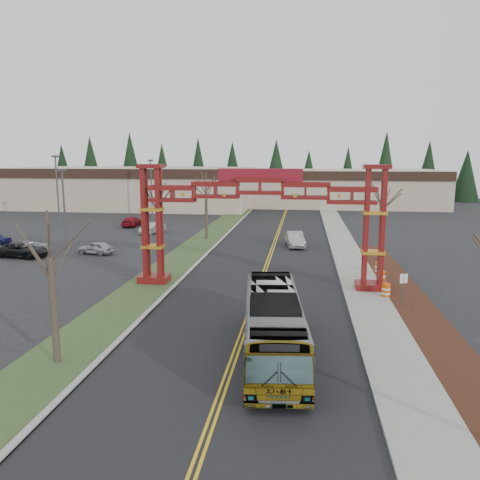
% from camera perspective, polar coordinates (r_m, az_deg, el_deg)
% --- Properties ---
extents(ground, '(200.00, 200.00, 0.00)m').
position_cam_1_polar(ground, '(18.07, -3.44, -21.16)').
color(ground, black).
rests_on(ground, ground).
extents(road, '(12.00, 110.00, 0.02)m').
position_cam_1_polar(road, '(41.34, 3.28, -3.07)').
color(road, black).
rests_on(road, ground).
extents(lane_line_left, '(0.12, 100.00, 0.01)m').
position_cam_1_polar(lane_line_left, '(41.35, 3.12, -3.05)').
color(lane_line_left, gold).
rests_on(lane_line_left, road).
extents(lane_line_right, '(0.12, 100.00, 0.01)m').
position_cam_1_polar(lane_line_right, '(41.33, 3.45, -3.06)').
color(lane_line_right, gold).
rests_on(lane_line_right, road).
extents(curb_right, '(0.30, 110.00, 0.15)m').
position_cam_1_polar(curb_right, '(41.33, 11.83, -3.19)').
color(curb_right, '#989894').
rests_on(curb_right, ground).
extents(sidewalk_right, '(2.60, 110.00, 0.14)m').
position_cam_1_polar(sidewalk_right, '(41.46, 13.83, -3.22)').
color(sidewalk_right, gray).
rests_on(sidewalk_right, ground).
extents(landscape_strip, '(2.60, 50.00, 0.12)m').
position_cam_1_polar(landscape_strip, '(27.74, 22.50, -10.35)').
color(landscape_strip, '#321910').
rests_on(landscape_strip, ground).
extents(grass_median, '(4.00, 110.00, 0.08)m').
position_cam_1_polar(grass_median, '(42.69, -7.50, -2.68)').
color(grass_median, '#2E4522').
rests_on(grass_median, ground).
extents(curb_left, '(0.30, 110.00, 0.15)m').
position_cam_1_polar(curb_left, '(42.24, -5.07, -2.73)').
color(curb_left, '#989894').
rests_on(curb_left, ground).
extents(gateway_arch, '(18.20, 1.60, 8.90)m').
position_cam_1_polar(gateway_arch, '(33.47, 2.43, 4.22)').
color(gateway_arch, '#5A110B').
rests_on(gateway_arch, ground).
extents(retail_building_west, '(46.00, 22.30, 7.50)m').
position_cam_1_polar(retail_building_west, '(93.35, -13.09, 6.31)').
color(retail_building_west, tan).
rests_on(retail_building_west, ground).
extents(retail_building_east, '(38.00, 20.30, 7.00)m').
position_cam_1_polar(retail_building_east, '(95.54, 11.97, 6.28)').
color(retail_building_east, tan).
rests_on(retail_building_east, ground).
extents(conifer_treeline, '(116.10, 5.60, 13.00)m').
position_cam_1_polar(conifer_treeline, '(107.23, 6.31, 8.40)').
color(conifer_treeline, black).
rests_on(conifer_treeline, ground).
extents(transit_bus, '(3.70, 11.19, 3.06)m').
position_cam_1_polar(transit_bus, '(22.60, 4.08, -10.26)').
color(transit_bus, '#9B9EA2').
rests_on(transit_bus, ground).
extents(silver_sedan, '(2.40, 4.97, 1.57)m').
position_cam_1_polar(silver_sedan, '(50.10, 6.70, 0.09)').
color(silver_sedan, '#A5A8AD').
rests_on(silver_sedan, ground).
extents(parked_car_near_a, '(3.90, 2.30, 1.25)m').
position_cam_1_polar(parked_car_near_a, '(48.04, -17.14, -0.92)').
color(parked_car_near_a, '#AFAFB7').
rests_on(parked_car_near_a, ground).
extents(parked_car_near_b, '(2.51, 3.93, 1.22)m').
position_cam_1_polar(parked_car_near_b, '(50.47, -24.09, -0.85)').
color(parked_car_near_b, beige).
rests_on(parked_car_near_b, ground).
extents(parked_car_near_c, '(5.24, 2.95, 1.38)m').
position_cam_1_polar(parked_car_near_c, '(49.07, -24.98, -1.11)').
color(parked_car_near_c, black).
rests_on(parked_car_near_c, ground).
extents(parked_car_mid_a, '(2.08, 4.71, 1.34)m').
position_cam_1_polar(parked_car_mid_a, '(66.34, -13.03, 2.22)').
color(parked_car_mid_a, maroon).
rests_on(parked_car_mid_a, ground).
extents(parked_car_far_a, '(2.67, 4.27, 1.33)m').
position_cam_1_polar(parked_car_far_a, '(59.38, -10.64, 1.41)').
color(parked_car_far_a, '#A4A9AC').
rests_on(parked_car_far_a, ground).
extents(bare_tree_median_near, '(3.19, 3.19, 7.08)m').
position_cam_1_polar(bare_tree_median_near, '(22.38, -22.14, -2.07)').
color(bare_tree_median_near, '#382D26').
rests_on(bare_tree_median_near, ground).
extents(bare_tree_median_mid, '(3.04, 3.04, 8.02)m').
position_cam_1_polar(bare_tree_median_mid, '(36.39, -10.05, 4.52)').
color(bare_tree_median_mid, '#382D26').
rests_on(bare_tree_median_mid, ground).
extents(bare_tree_median_far, '(3.39, 3.39, 7.82)m').
position_cam_1_polar(bare_tree_median_far, '(53.84, -4.17, 5.93)').
color(bare_tree_median_far, '#382D26').
rests_on(bare_tree_median_far, ground).
extents(bare_tree_right_far, '(3.23, 3.23, 7.66)m').
position_cam_1_polar(bare_tree_right_far, '(43.57, 16.91, 4.50)').
color(bare_tree_right_far, '#382D26').
rests_on(bare_tree_right_far, ground).
extents(light_pole_near, '(0.72, 0.36, 8.34)m').
position_cam_1_polar(light_pole_near, '(47.32, -20.64, 3.87)').
color(light_pole_near, '#3F3F44').
rests_on(light_pole_near, ground).
extents(light_pole_mid, '(0.84, 0.42, 9.67)m').
position_cam_1_polar(light_pole_mid, '(68.96, -21.40, 6.19)').
color(light_pole_mid, '#3F3F44').
rests_on(light_pole_mid, ground).
extents(light_pole_far, '(0.79, 0.39, 9.07)m').
position_cam_1_polar(light_pole_far, '(75.35, -10.77, 6.70)').
color(light_pole_far, '#3F3F44').
rests_on(light_pole_far, ground).
extents(street_sign, '(0.49, 0.20, 2.19)m').
position_cam_1_polar(street_sign, '(31.15, 19.30, -5.02)').
color(street_sign, '#3F3F44').
rests_on(street_sign, ground).
extents(barrel_south, '(0.56, 0.56, 1.04)m').
position_cam_1_polar(barrel_south, '(33.09, 17.38, -5.94)').
color(barrel_south, '#CC500B').
rests_on(barrel_south, ground).
extents(barrel_mid, '(0.58, 0.58, 1.08)m').
position_cam_1_polar(barrel_mid, '(36.34, 16.86, -4.47)').
color(barrel_mid, '#CC500B').
rests_on(barrel_mid, ground).
extents(barrel_north, '(0.58, 0.58, 1.07)m').
position_cam_1_polar(barrel_north, '(39.37, 16.55, -3.36)').
color(barrel_north, '#CC500B').
rests_on(barrel_north, ground).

